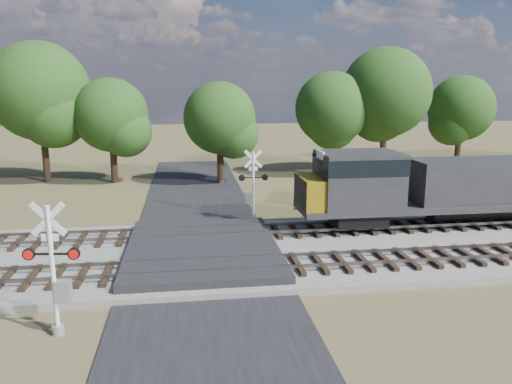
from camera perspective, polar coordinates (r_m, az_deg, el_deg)
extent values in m
plane|color=brown|center=(23.48, -6.05, -7.85)|extent=(160.00, 160.00, 0.00)
cube|color=gray|center=(26.15, 16.48, -5.83)|extent=(140.00, 10.00, 0.30)
cube|color=black|center=(23.46, -6.05, -7.76)|extent=(7.00, 60.00, 0.08)
cube|color=#262628|center=(23.84, -6.11, -6.73)|extent=(7.00, 9.00, 0.62)
cube|color=black|center=(21.62, -0.51, -8.48)|extent=(44.00, 2.60, 0.18)
cube|color=#5D5650|center=(23.30, 19.80, -7.25)|extent=(140.00, 0.08, 0.15)
cube|color=#5D5650|center=(24.50, 18.25, -6.18)|extent=(140.00, 0.08, 0.15)
cube|color=black|center=(26.32, -1.95, -4.65)|extent=(44.00, 2.60, 0.18)
cube|color=#5D5650|center=(27.59, 15.02, -3.92)|extent=(140.00, 0.08, 0.15)
cube|color=#5D5650|center=(28.86, 13.91, -3.14)|extent=(140.00, 0.08, 0.15)
cylinder|color=silver|center=(17.37, -22.19, -8.44)|extent=(0.15, 0.15, 4.36)
cylinder|color=gray|center=(18.15, -21.66, -14.42)|extent=(0.39, 0.39, 0.33)
cube|color=silver|center=(16.86, -22.67, -2.88)|extent=(1.14, 0.17, 1.14)
cube|color=silver|center=(16.86, -22.67, -2.88)|extent=(1.14, 0.17, 1.14)
cube|color=silver|center=(17.02, -22.50, -4.83)|extent=(0.55, 0.09, 0.24)
cube|color=black|center=(17.18, -22.35, -6.56)|extent=(1.74, 0.25, 0.07)
cylinder|color=red|center=(17.44, -24.55, -6.48)|extent=(0.40, 0.15, 0.39)
cylinder|color=red|center=(16.94, -20.09, -6.64)|extent=(0.40, 0.15, 0.39)
cube|color=gray|center=(17.51, -21.16, -10.48)|extent=(0.52, 0.38, 0.71)
cylinder|color=silver|center=(29.29, -0.31, 0.56)|extent=(0.15, 0.15, 4.20)
cylinder|color=gray|center=(29.75, -0.31, -3.10)|extent=(0.38, 0.38, 0.31)
cube|color=silver|center=(28.99, -0.31, 3.81)|extent=(1.10, 0.04, 1.10)
cube|color=silver|center=(28.99, -0.31, 3.81)|extent=(1.10, 0.04, 1.10)
cube|color=silver|center=(29.09, -0.31, 2.68)|extent=(0.52, 0.03, 0.23)
cube|color=black|center=(29.18, -0.31, 1.67)|extent=(1.68, 0.07, 0.06)
cylinder|color=red|center=(29.27, 1.01, 1.70)|extent=(0.38, 0.11, 0.38)
cylinder|color=red|center=(29.10, -1.64, 1.63)|extent=(0.38, 0.11, 0.38)
cube|color=gray|center=(29.39, -0.82, -0.66)|extent=(0.47, 0.32, 0.68)
cube|color=#4C3720|center=(33.41, 11.63, 0.21)|extent=(4.39, 4.39, 2.41)
cube|color=#2F2F31|center=(33.16, 11.73, 2.39)|extent=(4.83, 4.83, 0.17)
cylinder|color=black|center=(44.91, -22.99, 4.68)|extent=(0.56, 0.56, 5.72)
sphere|color=#1B3B13|center=(44.61, -23.49, 10.51)|extent=(8.01, 8.01, 8.01)
cylinder|color=black|center=(42.79, -15.98, 3.88)|extent=(0.56, 0.56, 4.28)
sphere|color=#1B3B13|center=(42.45, -16.25, 8.46)|extent=(6.00, 6.00, 6.00)
cylinder|color=black|center=(40.69, -4.10, 3.80)|extent=(0.56, 0.56, 4.13)
sphere|color=#1B3B13|center=(40.33, -4.18, 8.44)|extent=(5.78, 5.78, 5.78)
cylinder|color=black|center=(44.72, 8.52, 4.75)|extent=(0.56, 0.56, 4.57)
sphere|color=#1B3B13|center=(44.39, 8.67, 9.42)|extent=(6.39, 6.39, 6.39)
cylinder|color=black|center=(46.31, 14.33, 5.41)|extent=(0.56, 0.56, 5.61)
sphere|color=#1B3B13|center=(46.02, 14.63, 10.96)|extent=(7.85, 7.85, 7.85)
cylinder|color=black|center=(52.13, 22.09, 4.96)|extent=(0.56, 0.56, 4.42)
sphere|color=#1B3B13|center=(51.85, 22.40, 8.84)|extent=(6.19, 6.19, 6.19)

